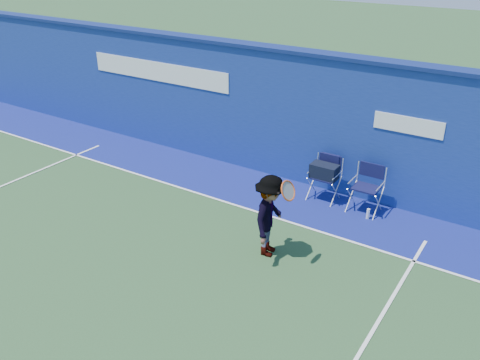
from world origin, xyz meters
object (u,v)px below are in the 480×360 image
Objects in this scene: directors_chair_left at (324,182)px; tennis_player at (270,216)px; directors_chair_right at (365,198)px; water_bottle at (368,214)px.

tennis_player is (0.06, -2.51, 0.36)m from directors_chair_left.
directors_chair_right reaches higher than water_bottle.
water_bottle is at bearing -55.56° from directors_chair_right.
water_bottle is (0.20, -0.28, -0.20)m from directors_chair_right.
directors_chair_left is 0.61× the size of tennis_player.
tennis_player reaches higher than directors_chair_left.
directors_chair_left is 4.32× the size of water_bottle.
water_bottle is (1.15, -0.30, -0.31)m from directors_chair_left.
water_bottle is at bearing -14.76° from directors_chair_left.
tennis_player is at bearing -116.27° from water_bottle.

